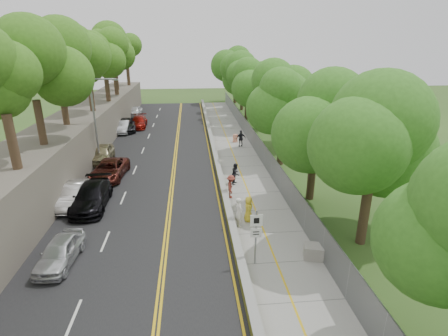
{
  "coord_description": "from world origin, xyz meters",
  "views": [
    {
      "loc": [
        -2.03,
        -18.15,
        10.95
      ],
      "look_at": [
        0.5,
        8.0,
        1.4
      ],
      "focal_mm": 28.0,
      "sensor_mm": 36.0,
      "label": 1
    }
  ],
  "objects_px": {
    "construction_barrel": "(235,138)",
    "painter_0": "(248,209)",
    "streetlight": "(97,116)",
    "person_far": "(241,138)",
    "signpost": "(256,232)",
    "concrete_block": "(314,252)",
    "car_0": "(60,252)",
    "car_2": "(109,170)",
    "car_1": "(71,195)"
  },
  "relations": [
    {
      "from": "person_far",
      "to": "painter_0",
      "type": "bearing_deg",
      "value": 75.26
    },
    {
      "from": "concrete_block",
      "to": "signpost",
      "type": "bearing_deg",
      "value": -175.57
    },
    {
      "from": "car_2",
      "to": "signpost",
      "type": "bearing_deg",
      "value": -48.37
    },
    {
      "from": "streetlight",
      "to": "construction_barrel",
      "type": "bearing_deg",
      "value": 25.25
    },
    {
      "from": "construction_barrel",
      "to": "car_0",
      "type": "bearing_deg",
      "value": -118.32
    },
    {
      "from": "car_1",
      "to": "concrete_block",
      "type": "bearing_deg",
      "value": -24.22
    },
    {
      "from": "concrete_block",
      "to": "car_0",
      "type": "height_order",
      "value": "car_0"
    },
    {
      "from": "car_1",
      "to": "painter_0",
      "type": "relative_size",
      "value": 2.72
    },
    {
      "from": "signpost",
      "to": "car_1",
      "type": "bearing_deg",
      "value": 144.65
    },
    {
      "from": "construction_barrel",
      "to": "person_far",
      "type": "relative_size",
      "value": 0.48
    },
    {
      "from": "signpost",
      "to": "car_2",
      "type": "distance_m",
      "value": 16.68
    },
    {
      "from": "painter_0",
      "to": "person_far",
      "type": "xyz_separation_m",
      "value": [
        1.93,
        16.84,
        0.07
      ]
    },
    {
      "from": "car_2",
      "to": "person_far",
      "type": "xyz_separation_m",
      "value": [
        12.38,
        8.22,
        0.18
      ]
    },
    {
      "from": "concrete_block",
      "to": "car_2",
      "type": "height_order",
      "value": "car_2"
    },
    {
      "from": "construction_barrel",
      "to": "concrete_block",
      "type": "xyz_separation_m",
      "value": [
        1.3,
        -23.11,
        -0.07
      ]
    },
    {
      "from": "concrete_block",
      "to": "car_2",
      "type": "relative_size",
      "value": 0.21
    },
    {
      "from": "streetlight",
      "to": "person_far",
      "type": "relative_size",
      "value": 4.4
    },
    {
      "from": "car_0",
      "to": "car_2",
      "type": "xyz_separation_m",
      "value": [
        0.0,
        12.16,
        0.07
      ]
    },
    {
      "from": "concrete_block",
      "to": "person_far",
      "type": "height_order",
      "value": "person_far"
    },
    {
      "from": "signpost",
      "to": "person_far",
      "type": "height_order",
      "value": "signpost"
    },
    {
      "from": "construction_barrel",
      "to": "signpost",
      "type": "bearing_deg",
      "value": -94.77
    },
    {
      "from": "signpost",
      "to": "concrete_block",
      "type": "height_order",
      "value": "signpost"
    },
    {
      "from": "streetlight",
      "to": "construction_barrel",
      "type": "xyz_separation_m",
      "value": [
        13.46,
        6.35,
        -4.15
      ]
    },
    {
      "from": "car_0",
      "to": "car_2",
      "type": "distance_m",
      "value": 12.16
    },
    {
      "from": "signpost",
      "to": "painter_0",
      "type": "relative_size",
      "value": 1.85
    },
    {
      "from": "streetlight",
      "to": "construction_barrel",
      "type": "height_order",
      "value": "streetlight"
    },
    {
      "from": "streetlight",
      "to": "car_1",
      "type": "distance_m",
      "value": 9.56
    },
    {
      "from": "construction_barrel",
      "to": "car_2",
      "type": "xyz_separation_m",
      "value": [
        -12.0,
        -10.1,
        0.29
      ]
    },
    {
      "from": "streetlight",
      "to": "signpost",
      "type": "xyz_separation_m",
      "value": [
        11.51,
        -17.02,
        -2.68
      ]
    },
    {
      "from": "construction_barrel",
      "to": "person_far",
      "type": "distance_m",
      "value": 1.98
    },
    {
      "from": "car_0",
      "to": "person_far",
      "type": "bearing_deg",
      "value": 63.01
    },
    {
      "from": "car_0",
      "to": "person_far",
      "type": "relative_size",
      "value": 2.16
    },
    {
      "from": "signpost",
      "to": "person_far",
      "type": "distance_m",
      "value": 21.63
    },
    {
      "from": "concrete_block",
      "to": "car_2",
      "type": "xyz_separation_m",
      "value": [
        -13.3,
        13.01,
        0.35
      ]
    },
    {
      "from": "construction_barrel",
      "to": "car_1",
      "type": "relative_size",
      "value": 0.19
    },
    {
      "from": "concrete_block",
      "to": "car_2",
      "type": "bearing_deg",
      "value": 135.63
    },
    {
      "from": "construction_barrel",
      "to": "car_2",
      "type": "height_order",
      "value": "car_2"
    },
    {
      "from": "person_far",
      "to": "concrete_block",
      "type": "bearing_deg",
      "value": 84.28
    },
    {
      "from": "signpost",
      "to": "construction_barrel",
      "type": "height_order",
      "value": "signpost"
    },
    {
      "from": "construction_barrel",
      "to": "painter_0",
      "type": "distance_m",
      "value": 18.8
    },
    {
      "from": "construction_barrel",
      "to": "car_1",
      "type": "height_order",
      "value": "car_1"
    },
    {
      "from": "construction_barrel",
      "to": "concrete_block",
      "type": "height_order",
      "value": "construction_barrel"
    },
    {
      "from": "car_1",
      "to": "car_2",
      "type": "xyz_separation_m",
      "value": [
        1.6,
        5.0,
        -0.02
      ]
    },
    {
      "from": "construction_barrel",
      "to": "car_2",
      "type": "relative_size",
      "value": 0.17
    },
    {
      "from": "signpost",
      "to": "painter_0",
      "type": "distance_m",
      "value": 4.78
    },
    {
      "from": "car_0",
      "to": "person_far",
      "type": "distance_m",
      "value": 23.85
    },
    {
      "from": "concrete_block",
      "to": "car_0",
      "type": "distance_m",
      "value": 13.33
    },
    {
      "from": "streetlight",
      "to": "person_far",
      "type": "height_order",
      "value": "streetlight"
    },
    {
      "from": "construction_barrel",
      "to": "car_2",
      "type": "bearing_deg",
      "value": -139.91
    },
    {
      "from": "car_0",
      "to": "car_2",
      "type": "height_order",
      "value": "car_2"
    }
  ]
}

